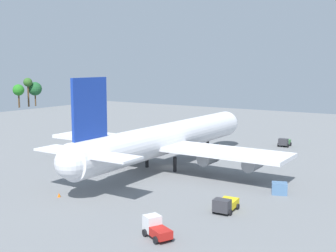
% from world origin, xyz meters
% --- Properties ---
extents(ground_plane, '(236.31, 236.31, 0.00)m').
position_xyz_m(ground_plane, '(0.00, 0.00, 0.00)').
color(ground_plane, slate).
extents(cargo_airplane, '(59.08, 51.20, 18.59)m').
position_xyz_m(cargo_airplane, '(-0.22, -0.00, 5.80)').
color(cargo_airplane, silver).
rests_on(cargo_airplane, ground_plane).
extents(fuel_truck, '(4.91, 3.01, 2.11)m').
position_xyz_m(fuel_truck, '(-18.64, -21.71, 1.05)').
color(fuel_truck, '#333338').
rests_on(fuel_truck, ground_plane).
extents(catering_truck, '(3.84, 2.85, 2.14)m').
position_xyz_m(catering_truck, '(34.92, -12.57, 1.13)').
color(catering_truck, '#333338').
rests_on(catering_truck, ground_plane).
extents(cargo_loader, '(3.60, 4.61, 2.48)m').
position_xyz_m(cargo_loader, '(-31.70, -18.82, 1.18)').
color(cargo_loader, silver).
rests_on(cargo_loader, ground_plane).
extents(cargo_container_fore, '(2.76, 2.97, 1.87)m').
position_xyz_m(cargo_container_fore, '(-6.24, -25.30, 0.94)').
color(cargo_container_fore, '#4C729E').
rests_on(cargo_container_fore, ground_plane).
extents(safety_cone_nose, '(0.46, 0.46, 0.65)m').
position_xyz_m(safety_cone_nose, '(26.58, 1.48, 0.33)').
color(safety_cone_nose, orange).
rests_on(safety_cone_nose, ground_plane).
extents(safety_cone_tail, '(0.50, 0.50, 0.71)m').
position_xyz_m(safety_cone_tail, '(-26.58, 3.12, 0.36)').
color(safety_cone_tail, orange).
rests_on(safety_cone_tail, ground_plane).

